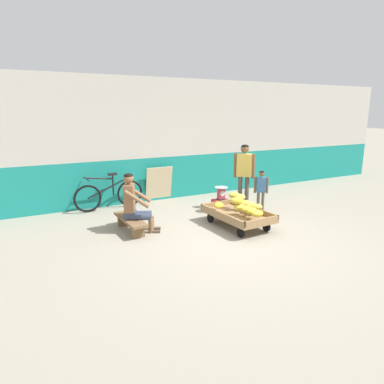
{
  "coord_description": "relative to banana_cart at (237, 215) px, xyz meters",
  "views": [
    {
      "loc": [
        -3.32,
        -4.82,
        2.27
      ],
      "look_at": [
        -0.36,
        0.82,
        0.75
      ],
      "focal_mm": 31.8,
      "sensor_mm": 36.0,
      "label": 1
    }
  ],
  "objects": [
    {
      "name": "ground_plane",
      "position": [
        -0.51,
        -0.52,
        -0.24
      ],
      "size": [
        80.0,
        80.0,
        0.0
      ],
      "primitive_type": "plane",
      "color": "gray"
    },
    {
      "name": "back_wall",
      "position": [
        -0.51,
        2.86,
        1.3
      ],
      "size": [
        16.0,
        0.3,
        3.08
      ],
      "color": "#19847A",
      "rests_on": "ground"
    },
    {
      "name": "banana_cart",
      "position": [
        0.0,
        0.0,
        0.0
      ],
      "size": [
        0.92,
        1.48,
        0.36
      ],
      "color": "#99754C",
      "rests_on": "ground"
    },
    {
      "name": "banana_pile",
      "position": [
        0.09,
        -0.04,
        0.23
      ],
      "size": [
        0.89,
        1.15,
        0.26
      ],
      "color": "yellow",
      "rests_on": "banana_cart"
    },
    {
      "name": "low_bench",
      "position": [
        -1.99,
        0.73,
        -0.04
      ],
      "size": [
        0.35,
        1.11,
        0.27
      ],
      "color": "brown",
      "rests_on": "ground"
    },
    {
      "name": "vendor_seated",
      "position": [
        -1.91,
        0.69,
        0.33
      ],
      "size": [
        0.74,
        0.63,
        1.14
      ],
      "color": "brown",
      "rests_on": "ground"
    },
    {
      "name": "plastic_crate",
      "position": [
        0.24,
        1.0,
        -0.09
      ],
      "size": [
        0.36,
        0.28,
        0.3
      ],
      "color": "red",
      "rests_on": "ground"
    },
    {
      "name": "weighing_scale",
      "position": [
        0.24,
        1.0,
        0.21
      ],
      "size": [
        0.3,
        0.3,
        0.29
      ],
      "color": "#28282D",
      "rests_on": "plastic_crate"
    },
    {
      "name": "bicycle_near_left",
      "position": [
        -1.94,
        2.46,
        0.11
      ],
      "size": [
        1.66,
        0.48,
        0.86
      ],
      "color": "black",
      "rests_on": "ground"
    },
    {
      "name": "sign_board",
      "position": [
        -0.6,
        2.64,
        0.2
      ],
      "size": [
        0.7,
        0.2,
        0.89
      ],
      "color": "#C6B289",
      "rests_on": "ground"
    },
    {
      "name": "customer_adult",
      "position": [
        0.83,
        0.95,
        0.71
      ],
      "size": [
        0.36,
        0.38,
        1.53
      ],
      "color": "brown",
      "rests_on": "ground"
    },
    {
      "name": "customer_child",
      "position": [
        0.95,
        0.46,
        0.37
      ],
      "size": [
        0.27,
        0.22,
        0.99
      ],
      "color": "brown",
      "rests_on": "ground"
    },
    {
      "name": "shopping_bag",
      "position": [
        0.33,
        0.56,
        -0.12
      ],
      "size": [
        0.18,
        0.12,
        0.24
      ],
      "primitive_type": "cube",
      "color": "#3370B7",
      "rests_on": "ground"
    }
  ]
}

